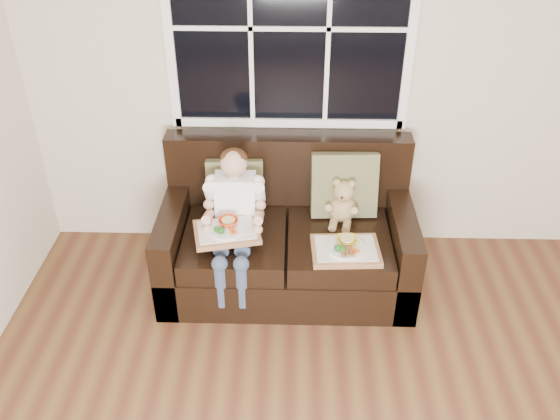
{
  "coord_description": "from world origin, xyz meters",
  "views": [
    {
      "loc": [
        -0.39,
        -1.32,
        2.77
      ],
      "look_at": [
        -0.47,
        1.85,
        0.67
      ],
      "focal_mm": 38.0,
      "sensor_mm": 36.0,
      "label": 1
    }
  ],
  "objects_px": {
    "teddy_bear": "(343,204)",
    "tray_left": "(227,230)",
    "tray_right": "(346,249)",
    "loveseat": "(287,240)",
    "child": "(234,208)"
  },
  "relations": [
    {
      "from": "tray_left",
      "to": "tray_right",
      "type": "height_order",
      "value": "tray_left"
    },
    {
      "from": "loveseat",
      "to": "child",
      "type": "xyz_separation_m",
      "value": [
        -0.34,
        -0.12,
        0.34
      ]
    },
    {
      "from": "loveseat",
      "to": "tray_left",
      "type": "height_order",
      "value": "loveseat"
    },
    {
      "from": "loveseat",
      "to": "tray_right",
      "type": "bearing_deg",
      "value": -40.23
    },
    {
      "from": "teddy_bear",
      "to": "tray_right",
      "type": "xyz_separation_m",
      "value": [
        0.0,
        -0.37,
        -0.1
      ]
    },
    {
      "from": "child",
      "to": "teddy_bear",
      "type": "distance_m",
      "value": 0.74
    },
    {
      "from": "tray_left",
      "to": "tray_right",
      "type": "distance_m",
      "value": 0.77
    },
    {
      "from": "teddy_bear",
      "to": "tray_left",
      "type": "xyz_separation_m",
      "value": [
        -0.76,
        -0.32,
        -0.01
      ]
    },
    {
      "from": "teddy_bear",
      "to": "tray_left",
      "type": "height_order",
      "value": "teddy_bear"
    },
    {
      "from": "tray_left",
      "to": "loveseat",
      "type": "bearing_deg",
      "value": 22.14
    },
    {
      "from": "child",
      "to": "teddy_bear",
      "type": "relative_size",
      "value": 2.63
    },
    {
      "from": "child",
      "to": "tray_left",
      "type": "height_order",
      "value": "child"
    },
    {
      "from": "teddy_bear",
      "to": "tray_left",
      "type": "relative_size",
      "value": 0.72
    },
    {
      "from": "tray_left",
      "to": "child",
      "type": "bearing_deg",
      "value": 62.5
    },
    {
      "from": "loveseat",
      "to": "tray_right",
      "type": "distance_m",
      "value": 0.52
    }
  ]
}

